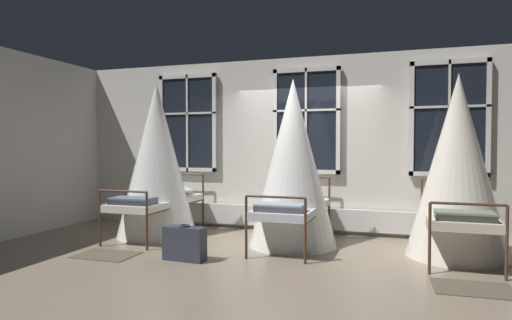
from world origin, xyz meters
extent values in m
plane|color=gray|center=(0.00, 0.00, 0.00)|extent=(18.50, 18.50, 0.00)
cube|color=silver|center=(0.00, 1.15, 1.52)|extent=(8.82, 0.10, 3.04)
cube|color=black|center=(-2.27, 1.04, 1.93)|extent=(1.17, 0.02, 1.82)
cube|color=silver|center=(-2.27, 1.04, 1.05)|extent=(1.17, 0.06, 0.07)
cube|color=silver|center=(-2.27, 1.04, 2.80)|extent=(1.17, 0.06, 0.07)
cube|color=silver|center=(-2.82, 1.04, 1.93)|extent=(0.07, 0.06, 1.82)
cube|color=silver|center=(-1.71, 1.04, 1.93)|extent=(0.07, 0.06, 1.82)
cube|color=silver|center=(-2.27, 1.04, 1.93)|extent=(0.04, 0.06, 1.82)
cube|color=silver|center=(-2.27, 1.04, 2.11)|extent=(1.17, 0.06, 0.04)
cube|color=black|center=(0.00, 1.04, 1.93)|extent=(1.17, 0.02, 1.82)
cube|color=silver|center=(0.00, 1.04, 1.05)|extent=(1.17, 0.06, 0.07)
cube|color=silver|center=(0.00, 1.04, 2.80)|extent=(1.17, 0.06, 0.07)
cube|color=silver|center=(-0.55, 1.04, 1.93)|extent=(0.07, 0.06, 1.82)
cube|color=silver|center=(0.55, 1.04, 1.93)|extent=(0.07, 0.06, 1.82)
cube|color=silver|center=(0.00, 1.04, 1.93)|extent=(0.04, 0.06, 1.82)
cube|color=silver|center=(0.00, 1.04, 2.11)|extent=(1.17, 0.06, 0.04)
cube|color=black|center=(2.27, 1.04, 1.93)|extent=(1.17, 0.02, 1.82)
cube|color=silver|center=(2.27, 1.04, 1.05)|extent=(1.17, 0.06, 0.07)
cube|color=silver|center=(2.27, 1.04, 2.80)|extent=(1.17, 0.06, 0.07)
cube|color=silver|center=(1.71, 1.04, 1.93)|extent=(0.07, 0.06, 1.82)
cube|color=silver|center=(2.82, 1.04, 1.93)|extent=(0.07, 0.06, 1.82)
cube|color=silver|center=(2.27, 1.04, 1.93)|extent=(0.04, 0.06, 1.82)
cube|color=silver|center=(2.27, 1.04, 2.11)|extent=(1.17, 0.06, 0.04)
cube|color=silver|center=(0.00, 1.02, 0.25)|extent=(5.13, 0.10, 0.36)
cylinder|color=#4C3323|center=(-2.70, 0.94, 0.48)|extent=(0.04, 0.04, 0.97)
cylinder|color=#4C3323|center=(-1.91, 0.95, 0.48)|extent=(0.04, 0.04, 0.97)
cylinder|color=#4C3323|center=(-2.69, -0.98, 0.42)|extent=(0.04, 0.04, 0.84)
cylinder|color=#4C3323|center=(-1.90, -0.97, 0.42)|extent=(0.04, 0.04, 0.84)
cylinder|color=#4C3323|center=(-2.70, -0.02, 0.51)|extent=(0.04, 1.92, 0.03)
cylinder|color=#4C3323|center=(-1.90, -0.01, 0.51)|extent=(0.04, 1.92, 0.03)
cylinder|color=#4C3323|center=(-2.31, 0.94, 0.97)|extent=(0.79, 0.04, 0.03)
cylinder|color=#4C3323|center=(-2.29, -0.98, 0.84)|extent=(0.79, 0.04, 0.03)
cube|color=silver|center=(-2.30, -0.02, 0.56)|extent=(0.83, 1.95, 0.11)
ellipsoid|color=silver|center=(-2.30, 0.70, 0.69)|extent=(0.61, 0.40, 0.14)
cube|color=slate|center=(-2.29, -0.72, 0.67)|extent=(0.66, 0.36, 0.10)
cone|color=white|center=(-2.30, -0.02, 1.27)|extent=(1.31, 1.31, 2.55)
cylinder|color=#4C3323|center=(-0.37, 0.94, 0.48)|extent=(0.04, 0.04, 0.97)
cylinder|color=#4C3323|center=(0.42, 0.93, 0.48)|extent=(0.04, 0.04, 0.97)
cylinder|color=#4C3323|center=(-0.39, -0.98, 0.42)|extent=(0.04, 0.04, 0.84)
cylinder|color=#4C3323|center=(0.40, -0.99, 0.42)|extent=(0.04, 0.04, 0.84)
cylinder|color=#4C3323|center=(-0.38, -0.02, 0.51)|extent=(0.05, 1.92, 0.03)
cylinder|color=#4C3323|center=(0.41, -0.03, 0.51)|extent=(0.05, 1.92, 0.03)
cylinder|color=#4C3323|center=(0.03, 0.94, 0.97)|extent=(0.79, 0.04, 0.03)
cylinder|color=#4C3323|center=(0.01, -0.98, 0.84)|extent=(0.79, 0.04, 0.03)
cube|color=silver|center=(0.02, -0.02, 0.56)|extent=(0.83, 1.95, 0.11)
ellipsoid|color=silver|center=(0.02, 0.70, 0.69)|extent=(0.61, 0.41, 0.14)
cube|color=#8C939E|center=(0.01, -0.72, 0.67)|extent=(0.66, 0.37, 0.10)
cone|color=white|center=(0.02, -0.02, 1.25)|extent=(1.31, 1.31, 2.49)
cylinder|color=#4C3323|center=(1.88, 0.95, 0.48)|extent=(0.04, 0.04, 0.97)
cylinder|color=#4C3323|center=(2.67, 0.94, 0.48)|extent=(0.04, 0.04, 0.97)
cylinder|color=#4C3323|center=(1.87, -0.97, 0.42)|extent=(0.04, 0.04, 0.84)
cylinder|color=#4C3323|center=(2.66, -0.98, 0.42)|extent=(0.04, 0.04, 0.84)
cylinder|color=#4C3323|center=(1.87, -0.01, 0.51)|extent=(0.04, 1.92, 0.03)
cylinder|color=#4C3323|center=(2.66, -0.02, 0.51)|extent=(0.04, 1.92, 0.03)
cylinder|color=#4C3323|center=(2.27, 0.95, 0.97)|extent=(0.79, 0.04, 0.03)
cylinder|color=#4C3323|center=(2.26, -0.97, 0.84)|extent=(0.79, 0.04, 0.03)
cube|color=beige|center=(2.27, -0.01, 0.56)|extent=(0.82, 1.94, 0.11)
ellipsoid|color=beige|center=(2.27, 0.71, 0.69)|extent=(0.61, 0.40, 0.14)
cube|color=slate|center=(2.26, -0.71, 0.67)|extent=(0.66, 0.36, 0.10)
cone|color=silver|center=(2.27, -0.01, 1.23)|extent=(1.31, 1.31, 2.46)
cube|color=brown|center=(-2.27, -1.40, 0.01)|extent=(0.81, 0.57, 0.01)
cube|color=brown|center=(2.27, -1.40, 0.01)|extent=(0.82, 0.59, 0.01)
cube|color=#2D3342|center=(-1.13, -1.30, 0.22)|extent=(0.57, 0.24, 0.44)
cube|color=tan|center=(-1.12, -1.19, 0.22)|extent=(0.50, 0.04, 0.03)
torus|color=#2D3342|center=(-1.13, -1.30, 0.46)|extent=(0.15, 0.15, 0.02)
camera|label=1|loc=(1.49, -6.35, 1.49)|focal=30.45mm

